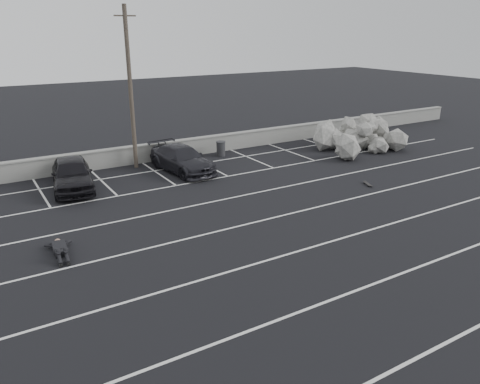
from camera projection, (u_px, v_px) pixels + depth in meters
ground at (326, 243)px, 17.23m from camera, size 120.00×120.00×0.00m
seawall at (173, 149)px, 28.33m from camera, size 50.00×0.45×1.06m
stall_lines at (258, 207)px, 20.74m from camera, size 36.00×20.05×0.01m
car_left at (72, 174)px, 22.77m from camera, size 2.57×4.82×1.56m
car_right at (182, 159)px, 25.63m from camera, size 2.53×5.00×1.39m
utility_pole at (130, 89)px, 25.14m from camera, size 1.15×0.23×8.66m
trash_bin at (221, 149)px, 28.81m from camera, size 0.78×0.78×0.91m
riprap_pile at (360, 139)px, 30.41m from camera, size 6.97×4.84×1.61m
person at (59, 244)px, 16.55m from camera, size 1.35×2.65×0.50m
skateboard at (368, 184)px, 23.53m from camera, size 0.40×0.70×0.08m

